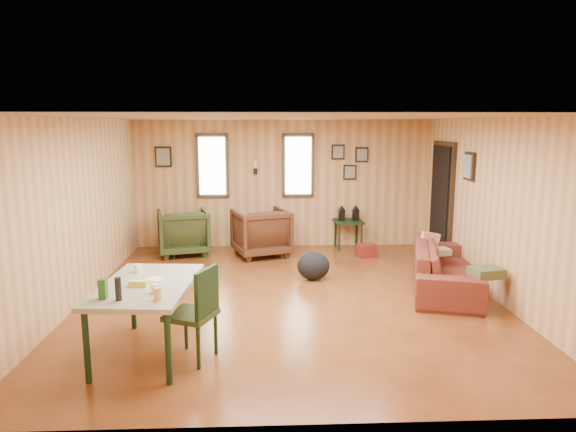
# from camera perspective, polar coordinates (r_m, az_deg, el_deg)

# --- Properties ---
(room) EXTENTS (5.54, 6.04, 2.44)m
(room) POSITION_cam_1_polar(r_m,az_deg,el_deg) (7.03, 1.42, 1.08)
(room) COLOR brown
(room) RESTS_ON ground
(sofa) EXTENTS (1.20, 2.27, 0.85)m
(sofa) POSITION_cam_1_polar(r_m,az_deg,el_deg) (7.62, 17.16, -4.64)
(sofa) COLOR maroon
(sofa) RESTS_ON ground
(recliner_brown) EXTENTS (1.12, 1.09, 0.93)m
(recliner_brown) POSITION_cam_1_polar(r_m,az_deg,el_deg) (9.12, -3.03, -1.55)
(recliner_brown) COLOR #492616
(recliner_brown) RESTS_ON ground
(recliner_green) EXTENTS (1.03, 0.99, 0.89)m
(recliner_green) POSITION_cam_1_polar(r_m,az_deg,el_deg) (9.40, -11.56, -1.52)
(recliner_green) COLOR #2F391A
(recliner_green) RESTS_ON ground
(end_table) EXTENTS (0.68, 0.64, 0.74)m
(end_table) POSITION_cam_1_polar(r_m,az_deg,el_deg) (9.31, -11.23, -1.83)
(end_table) COLOR black
(end_table) RESTS_ON ground
(side_table) EXTENTS (0.54, 0.54, 0.83)m
(side_table) POSITION_cam_1_polar(r_m,az_deg,el_deg) (9.67, 6.74, -0.33)
(side_table) COLOR black
(side_table) RESTS_ON ground
(cooler) EXTENTS (0.35, 0.28, 0.23)m
(cooler) POSITION_cam_1_polar(r_m,az_deg,el_deg) (9.21, 8.71, -3.79)
(cooler) COLOR maroon
(cooler) RESTS_ON ground
(backpack) EXTENTS (0.49, 0.37, 0.42)m
(backpack) POSITION_cam_1_polar(r_m,az_deg,el_deg) (7.76, 2.84, -5.56)
(backpack) COLOR black
(backpack) RESTS_ON ground
(sofa_pillows) EXTENTS (0.68, 1.63, 0.33)m
(sofa_pillows) POSITION_cam_1_polar(r_m,az_deg,el_deg) (7.45, 18.33, -4.49)
(sofa_pillows) COLOR #494F2C
(sofa_pillows) RESTS_ON sofa
(dining_table) EXTENTS (0.98, 1.52, 0.96)m
(dining_table) POSITION_cam_1_polar(r_m,az_deg,el_deg) (5.38, -15.48, -7.93)
(dining_table) COLOR gray
(dining_table) RESTS_ON ground
(dining_chair) EXTENTS (0.56, 0.56, 0.95)m
(dining_chair) POSITION_cam_1_polar(r_m,az_deg,el_deg) (5.18, -10.04, -10.12)
(dining_chair) COLOR #2F391A
(dining_chair) RESTS_ON ground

